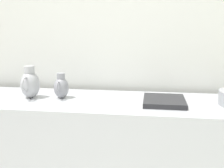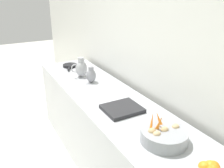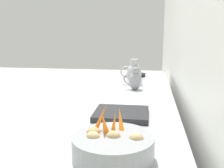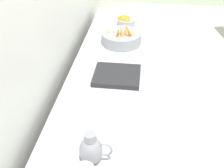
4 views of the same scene
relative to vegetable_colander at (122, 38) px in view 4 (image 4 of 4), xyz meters
name	(u,v)px [view 4 (image 4 of 4)]	position (x,y,z in m)	size (l,w,h in m)	color
prep_counter	(111,137)	(0.00, -0.73, -0.51)	(0.69, 3.22, 0.92)	#ADAFB5
vegetable_colander	(122,38)	(0.00, 0.00, 0.00)	(0.35, 0.35, 0.22)	gray
orange_bowl	(125,21)	(0.00, 0.42, -0.01)	(0.18, 0.18, 0.10)	#9EA0A5
metal_pitcher_short	(91,150)	(-0.02, -1.36, 0.04)	(0.17, 0.12, 0.20)	gray
counter_sink_basin	(117,75)	(0.02, -0.56, -0.04)	(0.34, 0.30, 0.04)	#232326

